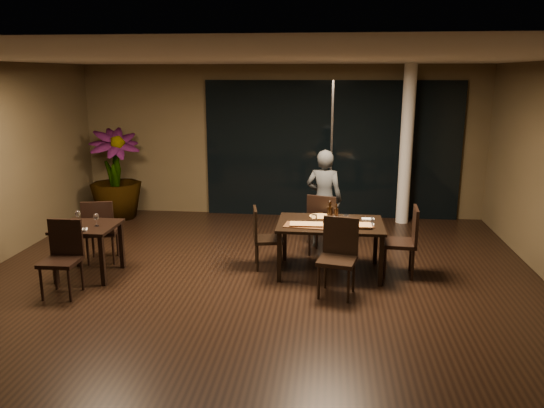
{
  "coord_description": "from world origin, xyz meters",
  "views": [
    {
      "loc": [
        0.96,
        -6.52,
        2.82
      ],
      "look_at": [
        0.18,
        0.61,
        1.05
      ],
      "focal_mm": 35.0,
      "sensor_mm": 36.0,
      "label": 1
    }
  ],
  "objects_px": {
    "chair_main_far": "(323,222)",
    "chair_main_right": "(406,238)",
    "chair_main_left": "(263,235)",
    "chair_side_far": "(100,228)",
    "side_table": "(88,234)",
    "chair_main_near": "(339,252)",
    "chair_side_near": "(63,254)",
    "bottle_b": "(336,213)",
    "bottle_a": "(329,212)",
    "potted_plant": "(115,174)",
    "main_table": "(330,228)",
    "diner": "(324,199)",
    "bottle_c": "(330,211)"
  },
  "relations": [
    {
      "from": "diner",
      "to": "bottle_c",
      "type": "distance_m",
      "value": 1.08
    },
    {
      "from": "chair_main_far",
      "to": "chair_main_right",
      "type": "bearing_deg",
      "value": 164.14
    },
    {
      "from": "chair_main_right",
      "to": "bottle_c",
      "type": "relative_size",
      "value": 3.37
    },
    {
      "from": "main_table",
      "to": "bottle_a",
      "type": "distance_m",
      "value": 0.23
    },
    {
      "from": "chair_side_far",
      "to": "diner",
      "type": "distance_m",
      "value": 3.55
    },
    {
      "from": "potted_plant",
      "to": "bottle_c",
      "type": "relative_size",
      "value": 5.96
    },
    {
      "from": "chair_side_far",
      "to": "chair_side_near",
      "type": "xyz_separation_m",
      "value": [
        0.0,
        -1.15,
        -0.01
      ]
    },
    {
      "from": "chair_main_far",
      "to": "chair_main_near",
      "type": "relative_size",
      "value": 0.99
    },
    {
      "from": "chair_main_left",
      "to": "chair_side_near",
      "type": "height_order",
      "value": "chair_side_near"
    },
    {
      "from": "diner",
      "to": "bottle_b",
      "type": "relative_size",
      "value": 6.06
    },
    {
      "from": "potted_plant",
      "to": "chair_main_far",
      "type": "bearing_deg",
      "value": -23.98
    },
    {
      "from": "main_table",
      "to": "chair_side_far",
      "type": "bearing_deg",
      "value": 179.54
    },
    {
      "from": "chair_side_far",
      "to": "bottle_b",
      "type": "relative_size",
      "value": 3.66
    },
    {
      "from": "main_table",
      "to": "chair_main_far",
      "type": "xyz_separation_m",
      "value": [
        -0.11,
        0.73,
        -0.12
      ]
    },
    {
      "from": "chair_side_near",
      "to": "diner",
      "type": "xyz_separation_m",
      "value": [
        3.35,
        2.29,
        0.27
      ]
    },
    {
      "from": "bottle_b",
      "to": "bottle_a",
      "type": "bearing_deg",
      "value": 174.92
    },
    {
      "from": "side_table",
      "to": "chair_side_near",
      "type": "relative_size",
      "value": 0.82
    },
    {
      "from": "chair_main_far",
      "to": "bottle_c",
      "type": "bearing_deg",
      "value": 115.15
    },
    {
      "from": "main_table",
      "to": "chair_main_near",
      "type": "bearing_deg",
      "value": -81.41
    },
    {
      "from": "chair_main_near",
      "to": "chair_main_far",
      "type": "bearing_deg",
      "value": 110.53
    },
    {
      "from": "potted_plant",
      "to": "side_table",
      "type": "bearing_deg",
      "value": -74.79
    },
    {
      "from": "bottle_b",
      "to": "side_table",
      "type": "bearing_deg",
      "value": -171.11
    },
    {
      "from": "chair_main_far",
      "to": "chair_main_near",
      "type": "height_order",
      "value": "chair_main_near"
    },
    {
      "from": "chair_side_far",
      "to": "bottle_b",
      "type": "bearing_deg",
      "value": 167.53
    },
    {
      "from": "chair_side_far",
      "to": "diner",
      "type": "xyz_separation_m",
      "value": [
        3.35,
        1.14,
        0.27
      ]
    },
    {
      "from": "chair_side_near",
      "to": "bottle_b",
      "type": "height_order",
      "value": "bottle_b"
    },
    {
      "from": "chair_side_near",
      "to": "chair_main_right",
      "type": "bearing_deg",
      "value": 12.72
    },
    {
      "from": "side_table",
      "to": "bottle_c",
      "type": "relative_size",
      "value": 2.69
    },
    {
      "from": "chair_side_near",
      "to": "diner",
      "type": "relative_size",
      "value": 0.6
    },
    {
      "from": "bottle_b",
      "to": "bottle_c",
      "type": "xyz_separation_m",
      "value": [
        -0.08,
        0.05,
        0.01
      ]
    },
    {
      "from": "chair_side_near",
      "to": "bottle_b",
      "type": "relative_size",
      "value": 3.62
    },
    {
      "from": "potted_plant",
      "to": "bottle_a",
      "type": "distance_m",
      "value": 4.91
    },
    {
      "from": "side_table",
      "to": "chair_main_near",
      "type": "distance_m",
      "value": 3.52
    },
    {
      "from": "side_table",
      "to": "potted_plant",
      "type": "bearing_deg",
      "value": 105.21
    },
    {
      "from": "chair_side_near",
      "to": "bottle_a",
      "type": "height_order",
      "value": "bottle_a"
    },
    {
      "from": "potted_plant",
      "to": "bottle_b",
      "type": "xyz_separation_m",
      "value": [
        4.31,
        -2.52,
        -0.0
      ]
    },
    {
      "from": "bottle_b",
      "to": "bottle_c",
      "type": "relative_size",
      "value": 0.91
    },
    {
      "from": "side_table",
      "to": "chair_main_right",
      "type": "xyz_separation_m",
      "value": [
        4.47,
        0.5,
        -0.06
      ]
    },
    {
      "from": "main_table",
      "to": "potted_plant",
      "type": "height_order",
      "value": "potted_plant"
    },
    {
      "from": "side_table",
      "to": "bottle_b",
      "type": "bearing_deg",
      "value": 8.89
    },
    {
      "from": "chair_main_left",
      "to": "chair_side_far",
      "type": "distance_m",
      "value": 2.47
    },
    {
      "from": "side_table",
      "to": "bottle_b",
      "type": "height_order",
      "value": "bottle_b"
    },
    {
      "from": "diner",
      "to": "bottle_b",
      "type": "bearing_deg",
      "value": 111.22
    },
    {
      "from": "chair_main_near",
      "to": "potted_plant",
      "type": "bearing_deg",
      "value": 154.84
    },
    {
      "from": "chair_side_near",
      "to": "bottle_c",
      "type": "bearing_deg",
      "value": 18.21
    },
    {
      "from": "chair_main_near",
      "to": "chair_side_near",
      "type": "bearing_deg",
      "value": -161.68
    },
    {
      "from": "chair_main_right",
      "to": "main_table",
      "type": "bearing_deg",
      "value": -86.25
    },
    {
      "from": "potted_plant",
      "to": "chair_main_right",
      "type": "bearing_deg",
      "value": -25.83
    },
    {
      "from": "chair_main_right",
      "to": "bottle_b",
      "type": "bearing_deg",
      "value": -88.82
    },
    {
      "from": "chair_main_far",
      "to": "bottle_b",
      "type": "xyz_separation_m",
      "value": [
        0.19,
        -0.69,
        0.33
      ]
    }
  ]
}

